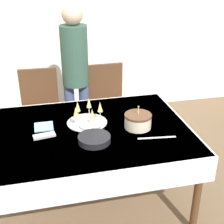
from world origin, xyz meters
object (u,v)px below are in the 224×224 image
dining_chair_far_left (41,111)px  plate_stack_dessert (90,126)px  champagne_tray (87,115)px  person_standing (75,67)px  birthday_cake (138,121)px  dining_chair_far_right (107,104)px  plate_stack_main (94,139)px

dining_chair_far_left → plate_stack_dessert: (0.40, -0.89, 0.23)m
champagne_tray → person_standing: person_standing is taller
birthday_cake → dining_chair_far_right: bearing=92.7°
dining_chair_far_left → champagne_tray: (0.39, -0.80, 0.29)m
birthday_cake → plate_stack_main: (-0.39, -0.14, -0.03)m
dining_chair_far_left → person_standing: size_ratio=0.60×
plate_stack_main → person_standing: bearing=89.6°
dining_chair_far_right → birthday_cake: 1.01m
dining_chair_far_right → plate_stack_main: dining_chair_far_right is taller
dining_chair_far_left → plate_stack_dessert: bearing=-66.0°
dining_chair_far_left → birthday_cake: size_ratio=4.39×
plate_stack_main → person_standing: (0.01, 1.16, 0.20)m
champagne_tray → person_standing: (0.01, 0.85, 0.15)m
birthday_cake → person_standing: bearing=110.4°
plate_stack_dessert → plate_stack_main: bearing=-91.7°
birthday_cake → plate_stack_dessert: size_ratio=1.27×
dining_chair_far_left → birthday_cake: bearing=-51.3°
plate_stack_dessert → champagne_tray: bearing=96.7°
plate_stack_dessert → person_standing: (0.00, 0.94, 0.21)m
plate_stack_dessert → dining_chair_far_left: bearing=114.0°
plate_stack_main → birthday_cake: bearing=20.4°
birthday_cake → champagne_tray: bearing=156.5°
dining_chair_far_left → dining_chair_far_right: size_ratio=1.00×
person_standing → birthday_cake: bearing=-69.6°
birthday_cake → plate_stack_dessert: bearing=168.6°
dining_chair_far_left → plate_stack_dessert: dining_chair_far_left is taller
champagne_tray → plate_stack_main: (0.00, -0.31, -0.05)m
dining_chair_far_right → person_standing: size_ratio=0.60×
dining_chair_far_left → person_standing: 0.60m
birthday_cake → plate_stack_main: bearing=-159.6°
dining_chair_far_left → plate_stack_main: (0.39, -1.11, 0.24)m
dining_chair_far_right → birthday_cake: bearing=-87.3°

